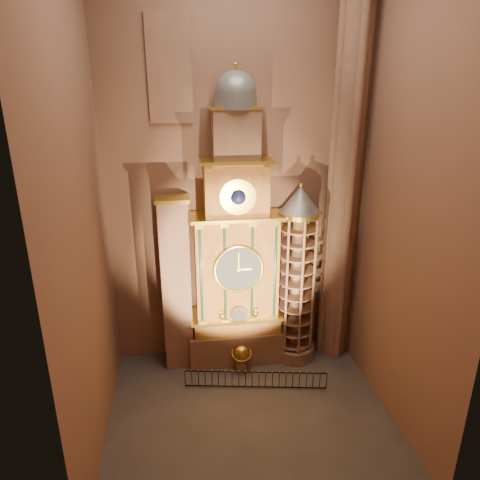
{
  "coord_description": "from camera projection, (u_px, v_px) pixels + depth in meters",
  "views": [
    {
      "loc": [
        -2.91,
        -17.21,
        15.57
      ],
      "look_at": [
        -0.06,
        3.0,
        8.34
      ],
      "focal_mm": 32.0,
      "sensor_mm": 36.0,
      "label": 1
    }
  ],
  "objects": [
    {
      "name": "portrait_tower",
      "position": [
        177.0,
        284.0,
        24.13
      ],
      "size": [
        1.8,
        1.6,
        10.2
      ],
      "color": "#8C634C",
      "rests_on": "floor"
    },
    {
      "name": "celestial_globe",
      "position": [
        242.0,
        356.0,
        24.69
      ],
      "size": [
        1.2,
        1.13,
        1.67
      ],
      "color": "#8C634C",
      "rests_on": "floor"
    },
    {
      "name": "gothic_pier",
      "position": [
        346.0,
        177.0,
        23.44
      ],
      "size": [
        2.04,
        2.04,
        22.0
      ],
      "color": "#8C634C",
      "rests_on": "floor"
    },
    {
      "name": "wall_right",
      "position": [
        407.0,
        198.0,
        18.9
      ],
      "size": [
        0.0,
        22.0,
        22.0
      ],
      "primitive_type": "plane",
      "rotation": [
        1.57,
        0.0,
        -1.57
      ],
      "color": "#8B5C4B",
      "rests_on": "floor"
    },
    {
      "name": "floor",
      "position": [
        249.0,
        414.0,
        21.64
      ],
      "size": [
        14.0,
        14.0,
        0.0
      ],
      "primitive_type": "plane",
      "color": "#383330",
      "rests_on": "ground"
    },
    {
      "name": "wall_left",
      "position": [
        78.0,
        210.0,
        17.05
      ],
      "size": [
        0.0,
        22.0,
        22.0
      ],
      "primitive_type": "plane",
      "rotation": [
        1.57,
        0.0,
        1.57
      ],
      "color": "#8B5C4B",
      "rests_on": "floor"
    },
    {
      "name": "stair_turret",
      "position": [
        297.0,
        277.0,
        24.74
      ],
      "size": [
        2.5,
        2.5,
        10.8
      ],
      "color": "#8C634C",
      "rests_on": "floor"
    },
    {
      "name": "stained_glass_window",
      "position": [
        169.0,
        69.0,
        21.24
      ],
      "size": [
        2.2,
        0.14,
        5.2
      ],
      "color": "navy",
      "rests_on": "wall_back"
    },
    {
      "name": "wall_back",
      "position": [
        233.0,
        177.0,
        23.57
      ],
      "size": [
        22.0,
        0.0,
        22.0
      ],
      "primitive_type": "plane",
      "rotation": [
        1.57,
        0.0,
        0.0
      ],
      "color": "#8B5C4B",
      "rests_on": "floor"
    },
    {
      "name": "astronomical_clock",
      "position": [
        236.0,
        256.0,
        24.05
      ],
      "size": [
        5.6,
        2.41,
        16.7
      ],
      "color": "#8C634C",
      "rests_on": "floor"
    },
    {
      "name": "iron_railing",
      "position": [
        256.0,
        380.0,
        23.38
      ],
      "size": [
        7.64,
        1.35,
        1.01
      ],
      "color": "black",
      "rests_on": "floor"
    }
  ]
}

